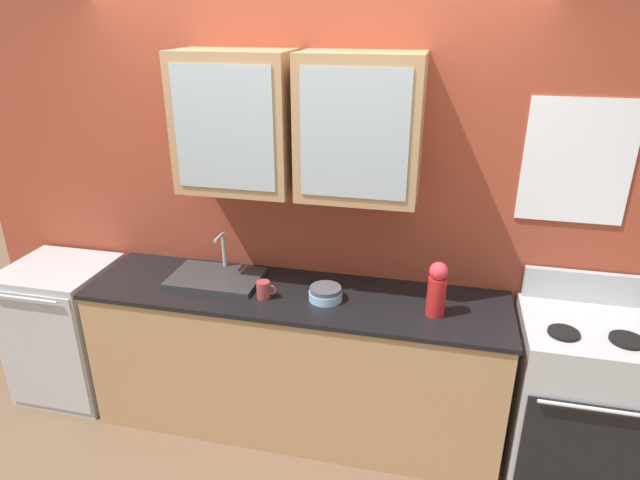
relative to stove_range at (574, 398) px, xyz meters
The scene contains 9 objects.
ground_plane 1.66m from the stove_range, behind, with size 10.00×10.00×0.00m, color brown.
back_wall_unit 1.92m from the stove_range, 168.97° to the left, with size 4.46×0.48×2.84m.
counter 1.59m from the stove_range, behind, with size 2.45×0.63×0.93m.
stove_range is the anchor object (origin of this frame).
sink_faucet 2.14m from the stove_range, behind, with size 0.54×0.36×0.25m.
bowl_stack 1.48m from the stove_range, behind, with size 0.19×0.19×0.08m.
vase 1.00m from the stove_range, behind, with size 0.10×0.10×0.31m.
cup_near_sink 1.81m from the stove_range, behind, with size 0.12×0.08×0.10m.
dishwasher 3.16m from the stove_range, behind, with size 0.62×0.61×0.93m.
Camera 1 is at (0.77, -2.67, 2.43)m, focal length 30.58 mm.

